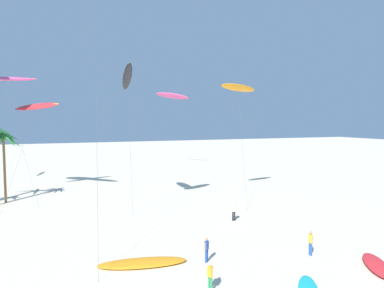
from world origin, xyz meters
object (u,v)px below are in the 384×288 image
palm_tree_3 (3,143)px  grounded_kite_2 (142,263)px  flying_kite_6 (3,79)px  person_near_right (207,249)px  flying_kite_4 (238,88)px  flying_kite_7 (36,107)px  person_mid_field (234,211)px  grounded_kite_0 (377,265)px  person_near_left (210,275)px  flying_kite_2 (127,77)px  flying_kite_1 (172,96)px  person_foreground_walker (311,242)px

palm_tree_3 → grounded_kite_2: palm_tree_3 is taller
flying_kite_6 → person_near_right: size_ratio=8.97×
palm_tree_3 → grounded_kite_2: 25.91m
flying_kite_4 → flying_kite_7: size_ratio=1.18×
person_mid_field → person_near_right: bearing=-129.4°
grounded_kite_0 → person_near_left: person_near_left is taller
grounded_kite_0 → grounded_kite_2: 15.17m
flying_kite_2 → flying_kite_7: size_ratio=1.28×
flying_kite_7 → grounded_kite_0: 39.95m
flying_kite_1 → grounded_kite_2: bearing=-110.9°
flying_kite_7 → grounded_kite_0: size_ratio=3.02×
flying_kite_2 → flying_kite_7: 15.35m
person_mid_field → grounded_kite_2: bearing=-148.2°
flying_kite_7 → person_near_right: bearing=-66.7°
person_mid_field → flying_kite_6: bearing=139.4°
grounded_kite_2 → person_mid_field: (10.34, 6.41, 0.79)m
flying_kite_1 → person_foreground_walker: size_ratio=8.94×
palm_tree_3 → flying_kite_2: (12.72, -8.58, 6.98)m
flying_kite_6 → person_foreground_walker: flying_kite_6 is taller
flying_kite_1 → flying_kite_2: 32.18m
palm_tree_3 → person_near_right: bearing=-57.7°
flying_kite_7 → person_near_right: size_ratio=7.15×
flying_kite_4 → person_near_right: bearing=-125.4°
flying_kite_4 → person_near_right: (-11.57, -16.31, -12.58)m
flying_kite_6 → person_near_left: size_ratio=9.14×
person_near_left → person_near_right: (1.37, 3.55, 0.02)m
flying_kite_2 → grounded_kite_0: flying_kite_2 is taller
grounded_kite_0 → person_mid_field: person_mid_field is taller
flying_kite_2 → person_foreground_walker: (9.52, -16.78, -13.00)m
grounded_kite_0 → grounded_kite_2: bearing=156.4°
flying_kite_7 → person_mid_field: size_ratio=7.13×
palm_tree_3 → grounded_kite_0: size_ratio=2.06×
flying_kite_7 → person_near_right: flying_kite_7 is taller
flying_kite_1 → person_near_right: (-12.19, -43.86, -13.52)m
person_mid_field → flying_kite_2: bearing=138.5°
flying_kite_1 → grounded_kite_0: flying_kite_1 is taller
flying_kite_1 → grounded_kite_2: size_ratio=2.57×
flying_kite_1 → person_foreground_walker: flying_kite_1 is taller
flying_kite_1 → grounded_kite_0: size_ratio=3.91×
flying_kite_6 → person_near_right: 32.77m
flying_kite_7 → grounded_kite_2: flying_kite_7 is taller
flying_kite_6 → grounded_kite_2: size_ratio=2.49×
flying_kite_1 → person_near_left: bearing=-106.0°
flying_kite_7 → flying_kite_6: bearing=-160.7°
grounded_kite_2 → person_near_right: person_near_right is taller
flying_kite_7 → person_foreground_walker: size_ratio=6.91×
person_near_left → grounded_kite_2: bearing=119.9°
flying_kite_6 → person_mid_field: bearing=-40.6°
person_near_right → person_mid_field: bearing=50.6°
palm_tree_3 → flying_kite_1: (27.16, 20.18, 7.46)m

